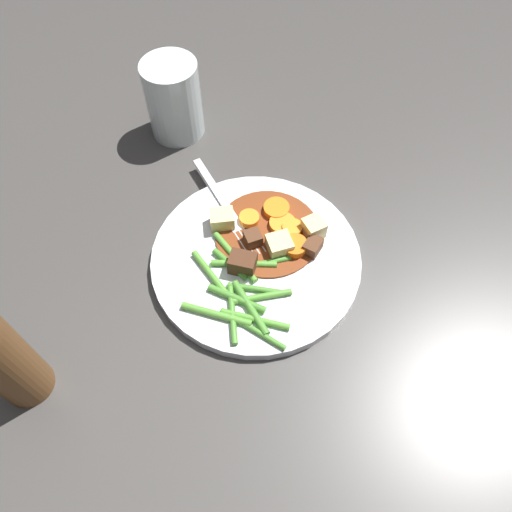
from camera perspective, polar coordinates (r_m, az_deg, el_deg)
ground_plane at (r=0.62m, az=0.00°, el=-0.71°), size 3.00×3.00×0.00m
dinner_plate at (r=0.61m, az=0.00°, el=-0.36°), size 0.25×0.25×0.01m
stew_sauce at (r=0.62m, az=1.32°, el=2.69°), size 0.13×0.13×0.00m
carrot_slice_0 at (r=0.63m, az=-0.77°, el=4.21°), size 0.03×0.03×0.01m
carrot_slice_1 at (r=0.62m, az=4.12°, el=3.07°), size 0.03×0.03×0.01m
carrot_slice_2 at (r=0.64m, az=2.33°, el=5.30°), size 0.04×0.04×0.01m
carrot_slice_3 at (r=0.62m, az=3.00°, el=3.61°), size 0.04×0.04×0.01m
carrot_slice_4 at (r=0.60m, az=4.40°, el=1.07°), size 0.04×0.04×0.01m
potato_chunk_0 at (r=0.60m, az=2.67°, el=1.25°), size 0.04×0.04×0.02m
potato_chunk_1 at (r=0.62m, az=6.54°, el=3.18°), size 0.03×0.03×0.02m
potato_chunk_2 at (r=0.62m, az=-3.87°, el=4.15°), size 0.03×0.03×0.02m
meat_chunk_0 at (r=0.60m, az=6.43°, el=1.08°), size 0.03×0.03×0.02m
meat_chunk_1 at (r=0.58m, az=-1.53°, el=-0.82°), size 0.03×0.03×0.02m
meat_chunk_2 at (r=0.61m, az=-0.36°, el=1.97°), size 0.03×0.03×0.02m
green_bean_0 at (r=0.57m, az=-2.20°, el=-4.85°), size 0.03×0.07×0.01m
green_bean_1 at (r=0.56m, az=-0.07°, el=-7.20°), size 0.02×0.08×0.01m
green_bean_2 at (r=0.59m, az=-2.96°, el=-0.91°), size 0.04×0.05×0.01m
green_bean_3 at (r=0.56m, az=-2.70°, el=-6.67°), size 0.07×0.02×0.01m
green_bean_4 at (r=0.55m, az=-0.38°, el=-8.26°), size 0.04×0.08×0.01m
green_bean_5 at (r=0.59m, az=0.88°, el=-0.83°), size 0.03×0.06×0.01m
green_bean_6 at (r=0.58m, az=0.11°, el=-3.77°), size 0.01×0.07×0.01m
green_bean_7 at (r=0.56m, az=-0.38°, el=-5.92°), size 0.07×0.05×0.01m
green_bean_8 at (r=0.56m, az=-4.51°, el=-6.63°), size 0.02×0.08×0.01m
green_bean_9 at (r=0.59m, az=-5.23°, el=-1.97°), size 0.06×0.05×0.01m
green_bean_10 at (r=0.57m, az=0.69°, el=-4.61°), size 0.03×0.07×0.01m
green_bean_11 at (r=0.59m, az=-1.37°, el=-0.87°), size 0.01×0.08×0.01m
green_bean_12 at (r=0.60m, az=-2.41°, el=-0.11°), size 0.07×0.06×0.01m
fork at (r=0.64m, az=-3.28°, el=5.45°), size 0.15×0.11×0.00m
water_glass at (r=0.73m, az=-9.33°, el=17.11°), size 0.08×0.08×0.11m
pepper_mill at (r=0.54m, az=-26.99°, el=-10.30°), size 0.05×0.05×0.15m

